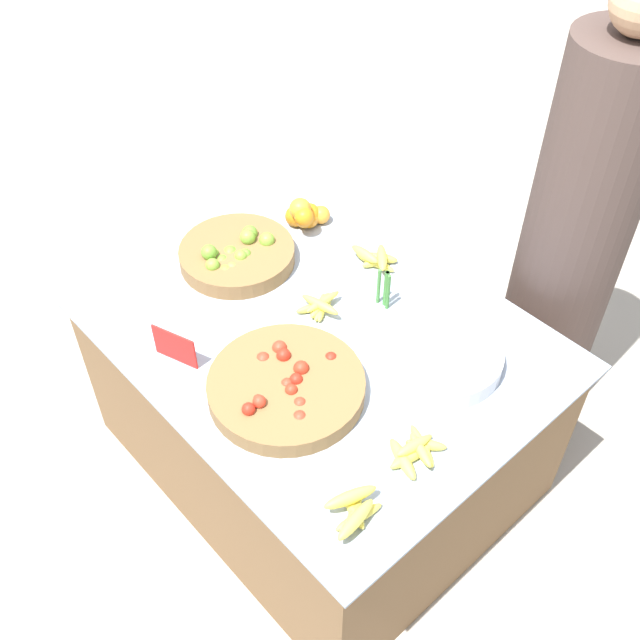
{
  "coord_description": "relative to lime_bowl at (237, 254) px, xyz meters",
  "views": [
    {
      "loc": [
        1.24,
        -1.12,
        2.4
      ],
      "look_at": [
        0.0,
        0.0,
        0.74
      ],
      "focal_mm": 42.0,
      "sensor_mm": 36.0,
      "label": 1
    }
  ],
  "objects": [
    {
      "name": "banana_bunch_front_left",
      "position": [
        0.97,
        -0.14,
        -0.01
      ],
      "size": [
        0.15,
        0.18,
        0.06
      ],
      "color": "#EFDB4C",
      "rests_on": "market_table"
    },
    {
      "name": "price_sign",
      "position": [
        0.24,
        -0.42,
        0.03
      ],
      "size": [
        0.15,
        0.06,
        0.12
      ],
      "rotation": [
        0.0,
        0.0,
        0.34
      ],
      "color": "red",
      "rests_on": "market_table"
    },
    {
      "name": "metal_bowl",
      "position": [
        0.79,
        0.17,
        -0.0
      ],
      "size": [
        0.38,
        0.38,
        0.06
      ],
      "color": "silver",
      "rests_on": "market_table"
    },
    {
      "name": "ground_plane",
      "position": [
        0.45,
        -0.01,
        -0.72
      ],
      "size": [
        12.0,
        12.0,
        0.0
      ],
      "primitive_type": "plane",
      "color": "#ADA599"
    },
    {
      "name": "banana_bunch_middle_left",
      "position": [
        1.0,
        -0.4,
        -0.0
      ],
      "size": [
        0.12,
        0.18,
        0.06
      ],
      "color": "#EFDB4C",
      "rests_on": "market_table"
    },
    {
      "name": "banana_bunch_front_right",
      "position": [
        0.34,
        0.35,
        -0.01
      ],
      "size": [
        0.18,
        0.13,
        0.06
      ],
      "color": "#EFDB4C",
      "rests_on": "market_table"
    },
    {
      "name": "veg_bundle",
      "position": [
        0.5,
        0.23,
        0.04
      ],
      "size": [
        0.05,
        0.03,
        0.14
      ],
      "color": "#428438",
      "rests_on": "market_table"
    },
    {
      "name": "vendor_person",
      "position": [
        0.8,
        0.81,
        0.07
      ],
      "size": [
        0.35,
        0.35,
        1.72
      ],
      "color": "#473833",
      "rests_on": "ground_plane"
    },
    {
      "name": "lime_bowl",
      "position": [
        0.0,
        0.0,
        0.0
      ],
      "size": [
        0.4,
        0.4,
        0.11
      ],
      "color": "olive",
      "rests_on": "market_table"
    },
    {
      "name": "banana_bunch_middle_right",
      "position": [
        0.38,
        0.05,
        -0.01
      ],
      "size": [
        0.15,
        0.16,
        0.05
      ],
      "color": "#EFDB4C",
      "rests_on": "market_table"
    },
    {
      "name": "market_table",
      "position": [
        0.45,
        -0.01,
        -0.38
      ],
      "size": [
        1.42,
        1.12,
        0.69
      ],
      "color": "brown",
      "rests_on": "ground_plane"
    },
    {
      "name": "orange_pile",
      "position": [
        0.01,
        0.31,
        0.02
      ],
      "size": [
        0.15,
        0.17,
        0.14
      ],
      "color": "orange",
      "rests_on": "market_table"
    },
    {
      "name": "tomato_basket",
      "position": [
        0.57,
        -0.26,
        -0.0
      ],
      "size": [
        0.46,
        0.46,
        0.09
      ],
      "color": "olive",
      "rests_on": "market_table"
    }
  ]
}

